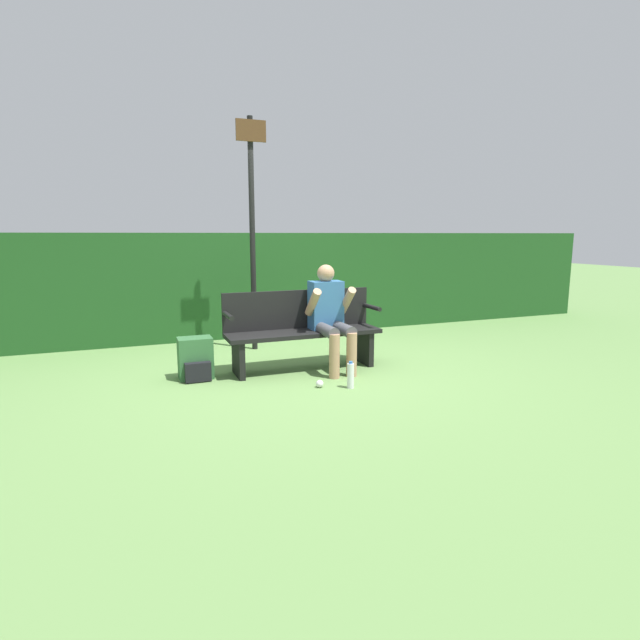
% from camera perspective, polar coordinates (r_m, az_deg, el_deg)
% --- Properties ---
extents(ground_plane, '(40.00, 40.00, 0.00)m').
position_cam_1_polar(ground_plane, '(5.58, -1.82, -5.64)').
color(ground_plane, '#668E4C').
extents(hedge_back, '(12.00, 0.49, 1.50)m').
position_cam_1_polar(hedge_back, '(7.48, -7.45, 4.08)').
color(hedge_back, '#1E4C1E').
rests_on(hedge_back, ground).
extents(park_bench, '(1.71, 0.44, 0.86)m').
position_cam_1_polar(park_bench, '(5.54, -2.07, -1.04)').
color(park_bench, black).
rests_on(park_bench, ground).
extents(person_seated, '(0.49, 0.65, 1.15)m').
position_cam_1_polar(person_seated, '(5.47, 1.15, 0.77)').
color(person_seated, '#336699').
rests_on(person_seated, ground).
extents(backpack, '(0.34, 0.32, 0.43)m').
position_cam_1_polar(backpack, '(5.33, -14.02, -4.39)').
color(backpack, '#336638').
rests_on(backpack, ground).
extents(water_bottle, '(0.07, 0.07, 0.27)m').
position_cam_1_polar(water_bottle, '(4.89, 3.51, -6.35)').
color(water_bottle, white).
rests_on(water_bottle, ground).
extents(signpost, '(0.37, 0.09, 2.90)m').
position_cam_1_polar(signpost, '(6.43, -7.75, 10.96)').
color(signpost, black).
rests_on(signpost, ground).
extents(parked_car, '(4.85, 3.19, 1.26)m').
position_cam_1_polar(parked_car, '(16.97, -30.53, 5.45)').
color(parked_car, silver).
rests_on(parked_car, ground).
extents(litter_crumple, '(0.07, 0.07, 0.07)m').
position_cam_1_polar(litter_crumple, '(4.92, -0.04, -7.30)').
color(litter_crumple, silver).
rests_on(litter_crumple, ground).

